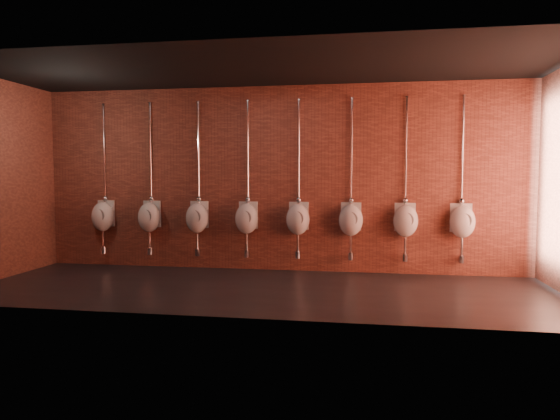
{
  "coord_description": "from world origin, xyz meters",
  "views": [
    {
      "loc": [
        1.44,
        -7.07,
        1.66
      ],
      "look_at": [
        0.15,
        0.9,
        1.1
      ],
      "focal_mm": 32.0,
      "sensor_mm": 36.0,
      "label": 1
    }
  ],
  "objects_px": {
    "urinal_3": "(247,218)",
    "urinal_5": "(351,219)",
    "urinal_0": "(103,216)",
    "urinal_1": "(149,216)",
    "urinal_2": "(197,217)",
    "urinal_6": "(406,220)",
    "urinal_7": "(462,221)",
    "urinal_4": "(298,218)"
  },
  "relations": [
    {
      "from": "urinal_4",
      "to": "urinal_5",
      "type": "bearing_deg",
      "value": 0.0
    },
    {
      "from": "urinal_2",
      "to": "urinal_7",
      "type": "bearing_deg",
      "value": 0.0
    },
    {
      "from": "urinal_2",
      "to": "urinal_7",
      "type": "xyz_separation_m",
      "value": [
        4.48,
        0.0,
        0.0
      ]
    },
    {
      "from": "urinal_2",
      "to": "urinal_3",
      "type": "distance_m",
      "value": 0.9
    },
    {
      "from": "urinal_2",
      "to": "urinal_6",
      "type": "bearing_deg",
      "value": 0.0
    },
    {
      "from": "urinal_2",
      "to": "urinal_5",
      "type": "bearing_deg",
      "value": 0.0
    },
    {
      "from": "urinal_5",
      "to": "urinal_7",
      "type": "bearing_deg",
      "value": 0.0
    },
    {
      "from": "urinal_3",
      "to": "urinal_6",
      "type": "distance_m",
      "value": 2.69
    },
    {
      "from": "urinal_1",
      "to": "urinal_4",
      "type": "height_order",
      "value": "same"
    },
    {
      "from": "urinal_0",
      "to": "urinal_5",
      "type": "xyz_separation_m",
      "value": [
        4.48,
        0.0,
        0.0
      ]
    },
    {
      "from": "urinal_3",
      "to": "urinal_0",
      "type": "bearing_deg",
      "value": 180.0
    },
    {
      "from": "urinal_1",
      "to": "urinal_7",
      "type": "height_order",
      "value": "same"
    },
    {
      "from": "urinal_5",
      "to": "urinal_6",
      "type": "distance_m",
      "value": 0.9
    },
    {
      "from": "urinal_1",
      "to": "urinal_4",
      "type": "relative_size",
      "value": 1.0
    },
    {
      "from": "urinal_3",
      "to": "urinal_4",
      "type": "xyz_separation_m",
      "value": [
        0.9,
        0.0,
        0.0
      ]
    },
    {
      "from": "urinal_2",
      "to": "urinal_3",
      "type": "relative_size",
      "value": 1.0
    },
    {
      "from": "urinal_4",
      "to": "urinal_6",
      "type": "height_order",
      "value": "same"
    },
    {
      "from": "urinal_2",
      "to": "urinal_1",
      "type": "bearing_deg",
      "value": 180.0
    },
    {
      "from": "urinal_7",
      "to": "urinal_4",
      "type": "bearing_deg",
      "value": 180.0
    },
    {
      "from": "urinal_3",
      "to": "urinal_1",
      "type": "bearing_deg",
      "value": 180.0
    },
    {
      "from": "urinal_0",
      "to": "urinal_2",
      "type": "bearing_deg",
      "value": 0.0
    },
    {
      "from": "urinal_2",
      "to": "urinal_4",
      "type": "bearing_deg",
      "value": 0.0
    },
    {
      "from": "urinal_3",
      "to": "urinal_7",
      "type": "height_order",
      "value": "same"
    },
    {
      "from": "urinal_5",
      "to": "urinal_0",
      "type": "bearing_deg",
      "value": 180.0
    },
    {
      "from": "urinal_3",
      "to": "urinal_4",
      "type": "distance_m",
      "value": 0.9
    },
    {
      "from": "urinal_6",
      "to": "urinal_7",
      "type": "height_order",
      "value": "same"
    },
    {
      "from": "urinal_3",
      "to": "urinal_5",
      "type": "relative_size",
      "value": 1.0
    },
    {
      "from": "urinal_0",
      "to": "urinal_7",
      "type": "height_order",
      "value": "same"
    },
    {
      "from": "urinal_1",
      "to": "urinal_4",
      "type": "distance_m",
      "value": 2.69
    },
    {
      "from": "urinal_3",
      "to": "urinal_2",
      "type": "bearing_deg",
      "value": 180.0
    },
    {
      "from": "urinal_0",
      "to": "urinal_2",
      "type": "height_order",
      "value": "same"
    },
    {
      "from": "urinal_3",
      "to": "urinal_4",
      "type": "height_order",
      "value": "same"
    },
    {
      "from": "urinal_6",
      "to": "urinal_2",
      "type": "bearing_deg",
      "value": 180.0
    },
    {
      "from": "urinal_4",
      "to": "urinal_1",
      "type": "bearing_deg",
      "value": 180.0
    },
    {
      "from": "urinal_5",
      "to": "urinal_1",
      "type": "bearing_deg",
      "value": 180.0
    },
    {
      "from": "urinal_1",
      "to": "urinal_3",
      "type": "height_order",
      "value": "same"
    },
    {
      "from": "urinal_0",
      "to": "urinal_4",
      "type": "bearing_deg",
      "value": 0.0
    },
    {
      "from": "urinal_0",
      "to": "urinal_6",
      "type": "bearing_deg",
      "value": 0.0
    },
    {
      "from": "urinal_1",
      "to": "urinal_0",
      "type": "bearing_deg",
      "value": 180.0
    },
    {
      "from": "urinal_3",
      "to": "urinal_6",
      "type": "bearing_deg",
      "value": 0.0
    },
    {
      "from": "urinal_1",
      "to": "urinal_5",
      "type": "height_order",
      "value": "same"
    },
    {
      "from": "urinal_4",
      "to": "urinal_7",
      "type": "bearing_deg",
      "value": 0.0
    }
  ]
}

